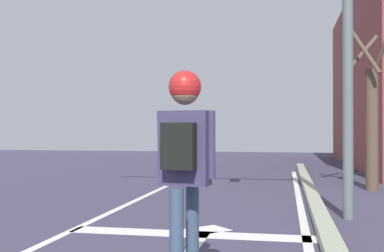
{
  "coord_description": "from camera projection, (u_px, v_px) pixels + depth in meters",
  "views": [
    {
      "loc": [
        2.56,
        -0.07,
        1.37
      ],
      "look_at": [
        1.19,
        6.98,
        1.43
      ],
      "focal_mm": 44.93,
      "sensor_mm": 36.0,
      "label": 1
    }
  ],
  "objects": [
    {
      "name": "lane_arrow_stem",
      "position": [
        195.0,
        244.0,
        5.73
      ],
      "size": [
        0.16,
        1.4,
        0.01
      ],
      "primitive_type": "cube",
      "color": "white",
      "rests_on": "ground"
    },
    {
      "name": "roadside_tree",
      "position": [
        372.0,
        118.0,
        10.93
      ],
      "size": [
        1.11,
        1.07,
        3.77
      ],
      "color": "brown",
      "rests_on": "ground"
    },
    {
      "name": "curb_strip",
      "position": [
        328.0,
        236.0,
        5.84
      ],
      "size": [
        0.24,
        24.0,
        0.14
      ],
      "primitive_type": "cube",
      "color": "#9DA48A",
      "rests_on": "ground"
    },
    {
      "name": "lane_arrow_head",
      "position": [
        207.0,
        230.0,
        6.57
      ],
      "size": [
        0.71,
        0.71,
        0.01
      ],
      "primitive_type": "cube",
      "rotation": [
        0.0,
        0.0,
        0.79
      ],
      "color": "white",
      "rests_on": "ground"
    },
    {
      "name": "stop_bar",
      "position": [
        191.0,
        234.0,
        6.3
      ],
      "size": [
        3.27,
        0.4,
        0.01
      ],
      "primitive_type": "cube",
      "color": "white",
      "rests_on": "ground"
    },
    {
      "name": "lane_line_center",
      "position": [
        71.0,
        231.0,
        6.49
      ],
      "size": [
        0.12,
        20.0,
        0.01
      ],
      "primitive_type": "cube",
      "color": "white",
      "rests_on": "ground"
    },
    {
      "name": "lane_line_curbside",
      "position": [
        307.0,
        241.0,
        5.89
      ],
      "size": [
        0.12,
        20.0,
        0.01
      ],
      "primitive_type": "cube",
      "color": "white",
      "rests_on": "ground"
    },
    {
      "name": "skater",
      "position": [
        184.0,
        149.0,
        3.81
      ],
      "size": [
        0.48,
        0.64,
        1.76
      ],
      "color": "#364A60",
      "rests_on": "skateboard"
    }
  ]
}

